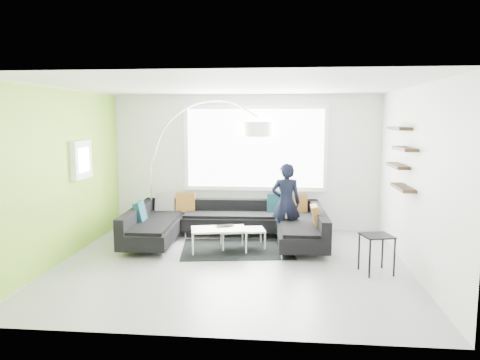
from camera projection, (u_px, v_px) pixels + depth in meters
The scene contains 9 objects.
ground at pixel (232, 265), 7.44m from camera, with size 5.50×5.50×0.00m, color gray.
room_shell at pixel (235, 150), 7.40m from camera, with size 5.54×5.04×2.82m.
sectional_sofa at pixel (227, 225), 8.68m from camera, with size 3.65×2.35×0.77m.
rug at pixel (237, 249), 8.33m from camera, with size 1.93×1.41×0.01m, color black.
coffee_table at pixel (231, 238), 8.30m from camera, with size 1.23×0.71×0.40m, color silver.
arc_lamp at pixel (150, 167), 9.48m from camera, with size 2.47×0.61×2.68m, color white, non-canonical shape.
side_table at pixel (376, 254), 7.01m from camera, with size 0.43×0.43×0.59m, color black.
person at pixel (286, 203), 8.74m from camera, with size 0.56×0.38×1.49m, color black.
laptop at pixel (226, 226), 8.27m from camera, with size 0.37×0.32×0.02m, color black.
Camera 1 is at (0.83, -7.15, 2.32)m, focal length 35.00 mm.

